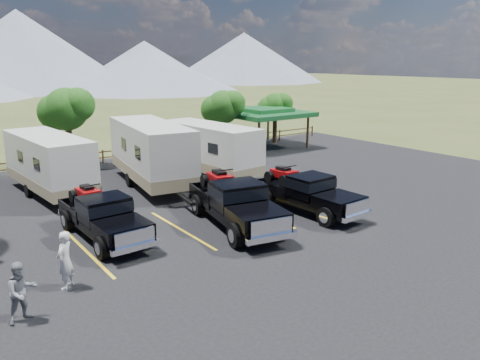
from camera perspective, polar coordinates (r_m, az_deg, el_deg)
ground at (r=18.02m, az=4.76°, el=-8.47°), size 320.00×320.00×0.00m
asphalt_lot at (r=20.21m, az=-0.83°, el=-5.76°), size 44.00×34.00×0.04m
stall_lines at (r=20.98m, az=-2.41°, el=-4.92°), size 12.12×5.50×0.01m
tree_ne_a at (r=35.76m, az=-2.11°, el=8.85°), size 3.11×2.92×4.76m
tree_ne_b at (r=40.21m, az=4.27°, el=8.94°), size 2.77×2.59×4.27m
tree_north at (r=32.89m, az=-20.44°, el=8.07°), size 3.46×3.24×5.25m
rail_fence at (r=34.18m, az=-13.23°, el=3.33°), size 36.12×0.12×1.00m
pavilion at (r=38.21m, az=2.97°, el=8.16°), size 6.20×6.20×3.22m
rig_left at (r=19.52m, az=-16.38°, el=-4.13°), size 2.20×5.90×1.95m
rig_center at (r=20.05m, az=-0.60°, el=-2.67°), size 3.35×6.87×2.20m
rig_right at (r=22.17m, az=8.11°, el=-1.41°), size 2.28×6.01×1.98m
trailer_left at (r=26.46m, az=-22.25°, el=1.82°), size 2.94×9.16×3.17m
trailer_center at (r=26.78m, az=-10.78°, el=3.24°), size 3.84×10.26×3.55m
trailer_right at (r=28.48m, az=-3.73°, el=3.74°), size 3.05×9.21×3.19m
person_a at (r=15.69m, az=-20.55°, el=-9.14°), size 0.81×0.80×1.88m
person_b at (r=14.35m, az=-25.07°, el=-12.23°), size 0.96×0.81×1.72m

